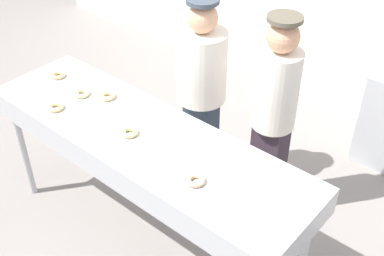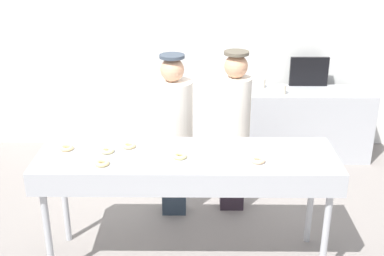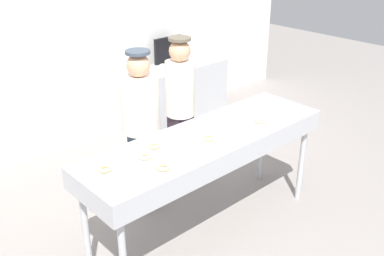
{
  "view_description": "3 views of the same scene",
  "coord_description": "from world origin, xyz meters",
  "px_view_note": "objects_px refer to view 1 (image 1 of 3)",
  "views": [
    {
      "loc": [
        1.9,
        -1.73,
        2.96
      ],
      "look_at": [
        0.21,
        0.26,
        1.02
      ],
      "focal_mm": 46.13,
      "sensor_mm": 36.0,
      "label": 1
    },
    {
      "loc": [
        0.07,
        -3.62,
        2.74
      ],
      "look_at": [
        0.04,
        0.28,
        1.14
      ],
      "focal_mm": 46.13,
      "sensor_mm": 36.0,
      "label": 2
    },
    {
      "loc": [
        -2.48,
        -2.53,
        2.74
      ],
      "look_at": [
        -0.02,
        0.18,
        1.03
      ],
      "focal_mm": 41.77,
      "sensor_mm": 36.0,
      "label": 3
    }
  ],
  "objects_px": {
    "fryer_conveyor": "(143,145)",
    "worker_baker": "(202,84)",
    "plain_donut_3": "(129,132)",
    "plain_donut_4": "(108,96)",
    "plain_donut_0": "(195,180)",
    "plain_donut_1": "(58,75)",
    "worker_assistant": "(274,111)",
    "plain_donut_5": "(55,107)",
    "plain_donut_2": "(82,93)"
  },
  "relations": [
    {
      "from": "plain_donut_0",
      "to": "plain_donut_3",
      "type": "relative_size",
      "value": 1.0
    },
    {
      "from": "plain_donut_4",
      "to": "worker_assistant",
      "type": "xyz_separation_m",
      "value": [
        0.94,
        0.75,
        -0.11
      ]
    },
    {
      "from": "plain_donut_4",
      "to": "worker_baker",
      "type": "height_order",
      "value": "worker_baker"
    },
    {
      "from": "worker_assistant",
      "to": "plain_donut_1",
      "type": "bearing_deg",
      "value": 38.95
    },
    {
      "from": "plain_donut_0",
      "to": "plain_donut_5",
      "type": "height_order",
      "value": "same"
    },
    {
      "from": "plain_donut_0",
      "to": "worker_baker",
      "type": "distance_m",
      "value": 1.16
    },
    {
      "from": "plain_donut_4",
      "to": "worker_baker",
      "type": "relative_size",
      "value": 0.07
    },
    {
      "from": "plain_donut_1",
      "to": "plain_donut_0",
      "type": "bearing_deg",
      "value": -7.97
    },
    {
      "from": "plain_donut_4",
      "to": "plain_donut_5",
      "type": "height_order",
      "value": "same"
    },
    {
      "from": "plain_donut_0",
      "to": "worker_assistant",
      "type": "bearing_deg",
      "value": 96.34
    },
    {
      "from": "plain_donut_2",
      "to": "worker_baker",
      "type": "height_order",
      "value": "worker_baker"
    },
    {
      "from": "plain_donut_5",
      "to": "plain_donut_0",
      "type": "bearing_deg",
      "value": 2.85
    },
    {
      "from": "plain_donut_2",
      "to": "plain_donut_5",
      "type": "relative_size",
      "value": 1.0
    },
    {
      "from": "plain_donut_0",
      "to": "plain_donut_5",
      "type": "relative_size",
      "value": 1.0
    },
    {
      "from": "fryer_conveyor",
      "to": "worker_assistant",
      "type": "distance_m",
      "value": 0.99
    },
    {
      "from": "plain_donut_2",
      "to": "plain_donut_3",
      "type": "height_order",
      "value": "same"
    },
    {
      "from": "worker_assistant",
      "to": "plain_donut_0",
      "type": "bearing_deg",
      "value": 106.39
    },
    {
      "from": "fryer_conveyor",
      "to": "plain_donut_1",
      "type": "distance_m",
      "value": 1.01
    },
    {
      "from": "plain_donut_1",
      "to": "worker_assistant",
      "type": "relative_size",
      "value": 0.07
    },
    {
      "from": "plain_donut_2",
      "to": "plain_donut_5",
      "type": "xyz_separation_m",
      "value": [
        -0.0,
        -0.23,
        0.0
      ]
    },
    {
      "from": "plain_donut_5",
      "to": "worker_assistant",
      "type": "relative_size",
      "value": 0.07
    },
    {
      "from": "worker_baker",
      "to": "worker_assistant",
      "type": "bearing_deg",
      "value": -156.0
    },
    {
      "from": "plain_donut_1",
      "to": "fryer_conveyor",
      "type": "bearing_deg",
      "value": -4.9
    },
    {
      "from": "plain_donut_2",
      "to": "plain_donut_3",
      "type": "xyz_separation_m",
      "value": [
        0.6,
        -0.1,
        0.0
      ]
    },
    {
      "from": "plain_donut_0",
      "to": "worker_baker",
      "type": "height_order",
      "value": "worker_baker"
    },
    {
      "from": "plain_donut_0",
      "to": "plain_donut_4",
      "type": "height_order",
      "value": "same"
    },
    {
      "from": "plain_donut_0",
      "to": "plain_donut_1",
      "type": "distance_m",
      "value": 1.57
    },
    {
      "from": "plain_donut_3",
      "to": "worker_assistant",
      "type": "distance_m",
      "value": 1.08
    },
    {
      "from": "fryer_conveyor",
      "to": "plain_donut_3",
      "type": "distance_m",
      "value": 0.14
    },
    {
      "from": "plain_donut_0",
      "to": "plain_donut_5",
      "type": "bearing_deg",
      "value": -177.15
    },
    {
      "from": "plain_donut_5",
      "to": "worker_assistant",
      "type": "distance_m",
      "value": 1.55
    },
    {
      "from": "plain_donut_0",
      "to": "plain_donut_3",
      "type": "height_order",
      "value": "same"
    },
    {
      "from": "plain_donut_2",
      "to": "worker_assistant",
      "type": "relative_size",
      "value": 0.07
    },
    {
      "from": "fryer_conveyor",
      "to": "worker_baker",
      "type": "bearing_deg",
      "value": 100.54
    },
    {
      "from": "plain_donut_1",
      "to": "plain_donut_4",
      "type": "height_order",
      "value": "same"
    },
    {
      "from": "plain_donut_1",
      "to": "plain_donut_4",
      "type": "relative_size",
      "value": 1.0
    },
    {
      "from": "fryer_conveyor",
      "to": "plain_donut_3",
      "type": "relative_size",
      "value": 21.31
    },
    {
      "from": "plain_donut_1",
      "to": "worker_assistant",
      "type": "distance_m",
      "value": 1.66
    },
    {
      "from": "plain_donut_5",
      "to": "plain_donut_1",
      "type": "bearing_deg",
      "value": 140.85
    },
    {
      "from": "plain_donut_2",
      "to": "worker_baker",
      "type": "bearing_deg",
      "value": 55.82
    },
    {
      "from": "worker_baker",
      "to": "worker_assistant",
      "type": "distance_m",
      "value": 0.61
    },
    {
      "from": "fryer_conveyor",
      "to": "plain_donut_0",
      "type": "height_order",
      "value": "plain_donut_0"
    },
    {
      "from": "plain_donut_2",
      "to": "plain_donut_3",
      "type": "distance_m",
      "value": 0.61
    },
    {
      "from": "plain_donut_3",
      "to": "plain_donut_5",
      "type": "relative_size",
      "value": 1.0
    },
    {
      "from": "worker_assistant",
      "to": "fryer_conveyor",
      "type": "bearing_deg",
      "value": 73.04
    },
    {
      "from": "plain_donut_0",
      "to": "plain_donut_1",
      "type": "bearing_deg",
      "value": 172.03
    },
    {
      "from": "plain_donut_1",
      "to": "plain_donut_5",
      "type": "relative_size",
      "value": 1.0
    },
    {
      "from": "plain_donut_1",
      "to": "worker_assistant",
      "type": "xyz_separation_m",
      "value": [
        1.45,
        0.8,
        -0.11
      ]
    },
    {
      "from": "plain_donut_5",
      "to": "worker_baker",
      "type": "height_order",
      "value": "worker_baker"
    },
    {
      "from": "fryer_conveyor",
      "to": "plain_donut_3",
      "type": "height_order",
      "value": "plain_donut_3"
    }
  ]
}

